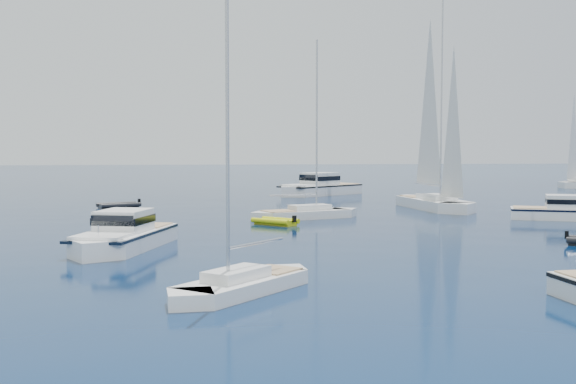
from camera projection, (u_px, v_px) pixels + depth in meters
ground at (434, 287)px, 27.93m from camera, size 400.00×400.00×0.00m
motor_cruiser_left at (123, 249)px, 38.14m from camera, size 5.85×10.63×2.67m
motor_cruiser_far_r at (567, 220)px, 53.78m from camera, size 9.37×6.06×2.37m
motor_cruiser_distant at (318, 195)px, 81.60m from camera, size 12.04×10.62×3.24m
sailboat_fore at (242, 293)px, 26.80m from camera, size 7.03×7.71×12.20m
sailboat_centre at (306, 218)px, 54.81m from camera, size 9.82×5.60×14.04m
sailboat_sails_r at (434, 209)px, 63.42m from camera, size 4.77×13.51×19.45m
tender_yellow at (275, 225)px, 50.29m from camera, size 3.68×3.66×0.95m
tender_grey_far at (119, 208)px, 64.45m from camera, size 4.34×3.50×0.95m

